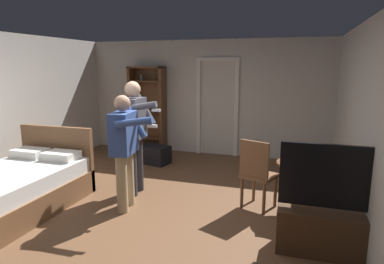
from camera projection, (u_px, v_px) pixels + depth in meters
name	position (u px, v px, depth m)	size (l,w,h in m)	color
ground_plane	(139.00, 213.00, 4.57)	(7.29, 7.29, 0.00)	brown
wall_back	(205.00, 98.00, 7.48)	(5.65, 0.12, 2.51)	beige
wall_right	(376.00, 135.00, 3.51)	(0.12, 6.87, 2.51)	beige
doorway_frame	(217.00, 100.00, 7.33)	(0.93, 0.08, 2.13)	white
bed	(17.00, 188.00, 4.66)	(1.30, 1.96, 1.02)	brown
bookshelf	(148.00, 106.00, 7.69)	(0.82, 0.32, 1.94)	brown
tv_flatscreen	(334.00, 224.00, 3.52)	(1.16, 0.40, 1.19)	#4C331E
side_table	(300.00, 179.00, 4.50)	(0.64, 0.64, 0.70)	brown
laptop	(299.00, 160.00, 4.41)	(0.33, 0.33, 0.16)	black
bottle_on_table	(313.00, 157.00, 4.32)	(0.06, 0.06, 0.27)	#38321E
wooden_chair	(257.00, 172.00, 4.58)	(0.55, 0.55, 0.99)	brown
person_blue_shirt	(125.00, 144.00, 4.55)	(0.75, 0.65, 1.59)	tan
person_striped_shirt	(135.00, 130.00, 5.09)	(0.68, 0.57, 1.74)	#333338
suitcase_dark	(131.00, 150.00, 7.05)	(0.44, 0.31, 0.44)	#4C1919
suitcase_small	(154.00, 155.00, 6.83)	(0.59, 0.38, 0.37)	black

